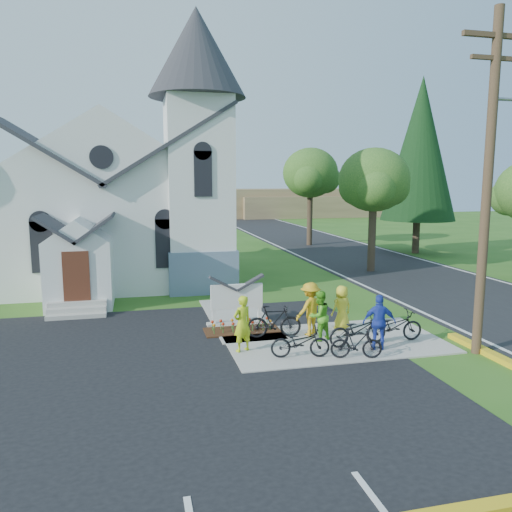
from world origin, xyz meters
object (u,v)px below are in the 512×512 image
object	(u,v)px
bike_1	(274,321)
cyclist_2	(379,322)
utility_pole	(490,174)
cyclist_3	(310,309)
bike_2	(357,330)
cyclist_4	(342,307)
church_sign	(237,297)
cyclist_1	(319,316)
bike_0	(300,342)
bike_3	(356,343)
bike_4	(394,326)
cyclist_0	(242,323)

from	to	relation	value
bike_1	cyclist_2	bearing A→B (deg)	-117.15
utility_pole	cyclist_3	bearing A→B (deg)	147.97
bike_2	cyclist_4	world-z (taller)	cyclist_4
cyclist_2	utility_pole	bearing A→B (deg)	179.06
church_sign	cyclist_1	bearing A→B (deg)	-48.89
cyclist_1	cyclist_3	size ratio (longest dim) A/B	0.91
bike_0	bike_3	xyz separation A→B (m)	(1.56, -0.47, -0.00)
utility_pole	cyclist_4	distance (m)	6.37
bike_0	bike_2	bearing A→B (deg)	-64.48
cyclist_2	bike_4	xyz separation A→B (m)	(0.85, 0.60, -0.36)
bike_0	bike_1	distance (m)	1.99
utility_pole	cyclist_0	xyz separation A→B (m)	(-6.99, 1.71, -4.49)
cyclist_1	cyclist_4	distance (m)	1.55
cyclist_1	bike_1	xyz separation A→B (m)	(-1.36, 0.59, -0.27)
cyclist_0	cyclist_3	xyz separation A→B (m)	(2.56, 1.06, 0.03)
church_sign	utility_pole	world-z (taller)	utility_pole
cyclist_1	cyclist_2	size ratio (longest dim) A/B	0.95
utility_pole	cyclist_2	bearing A→B (deg)	162.97
cyclist_0	bike_0	size ratio (longest dim) A/B	1.00
bike_4	bike_2	bearing A→B (deg)	97.17
cyclist_0	bike_2	bearing A→B (deg)	149.71
utility_pole	cyclist_1	world-z (taller)	utility_pole
bike_0	cyclist_1	xyz separation A→B (m)	(1.11, 1.38, 0.36)
bike_1	cyclist_2	size ratio (longest dim) A/B	1.07
cyclist_1	bike_2	size ratio (longest dim) A/B	0.84
cyclist_2	bike_4	distance (m)	1.10
church_sign	cyclist_1	size ratio (longest dim) A/B	1.34
bike_4	bike_3	bearing A→B (deg)	123.80
utility_pole	bike_3	bearing A→B (deg)	175.59
cyclist_1	cyclist_3	distance (m)	0.63
cyclist_1	bike_1	size ratio (longest dim) A/B	0.89
bike_0	cyclist_2	distance (m)	2.61
bike_2	bike_4	size ratio (longest dim) A/B	1.01
utility_pole	bike_4	size ratio (longest dim) A/B	5.22
cyclist_0	bike_4	size ratio (longest dim) A/B	0.91
cyclist_1	cyclist_4	xyz separation A→B (m)	(1.21, 0.98, -0.04)
utility_pole	cyclist_3	xyz separation A→B (m)	(-4.43, 2.77, -4.45)
bike_0	bike_2	distance (m)	2.16
bike_0	cyclist_1	size ratio (longest dim) A/B	1.07
bike_0	utility_pole	bearing A→B (deg)	-87.96
cyclist_4	cyclist_3	bearing A→B (deg)	1.88
church_sign	cyclist_0	size ratio (longest dim) A/B	1.27
bike_2	bike_3	size ratio (longest dim) A/B	1.28
cyclist_0	cyclist_1	distance (m)	2.69
bike_2	bike_3	xyz separation A→B (m)	(-0.52, -1.05, -0.05)
bike_4	bike_1	bearing A→B (deg)	72.62
cyclist_0	cyclist_4	bearing A→B (deg)	175.71
church_sign	cyclist_1	distance (m)	3.38
cyclist_3	bike_4	size ratio (longest dim) A/B	0.94
bike_0	bike_2	size ratio (longest dim) A/B	0.90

